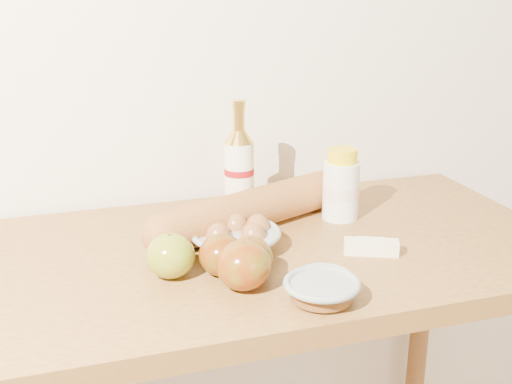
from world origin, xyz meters
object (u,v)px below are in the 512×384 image
Objects in this scene: egg_bowl at (236,237)px; cream_bottle at (341,186)px; bourbon_bottle at (239,172)px; table at (251,306)px; baguette at (250,210)px.

cream_bottle is at bearing 19.24° from egg_bowl.
egg_bowl is (-0.05, -0.15, -0.08)m from bourbon_bottle.
table is 0.31m from cream_bottle.
bourbon_bottle is 1.19× the size of egg_bowl.
bourbon_bottle reaches higher than egg_bowl.
egg_bowl is 0.44× the size of baguette.
cream_bottle is at bearing -21.82° from baguette.
cream_bottle reaches higher than baguette.
table is 2.49× the size of baguette.
egg_bowl is 0.10m from baguette.
table is 4.80× the size of bourbon_bottle.
baguette reaches higher than egg_bowl.
egg_bowl is (-0.25, -0.09, -0.04)m from cream_bottle.
table is 0.19m from baguette.
baguette is (0.01, -0.06, -0.06)m from bourbon_bottle.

